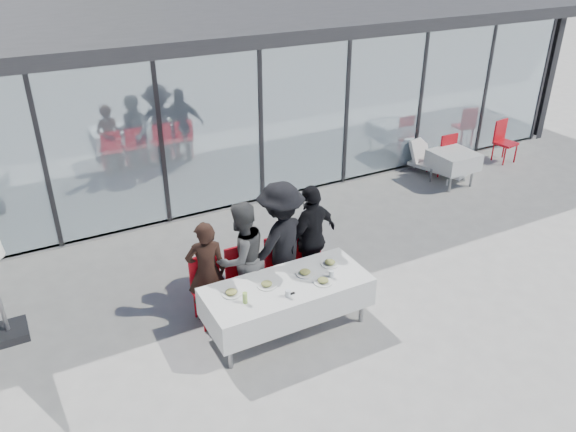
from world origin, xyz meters
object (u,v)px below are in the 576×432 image
object	(u,v)px
diner_chair_a	(208,286)
lounger	(433,162)
diner_chair_c	(281,265)
diner_chair_d	(312,256)
spare_chair_b	(444,152)
plate_d	(330,263)
diner_b	(242,257)
diner_chair_b	(243,276)
juice_bottle	(245,298)
spare_chair_a	(503,139)
dining_table	(287,297)
diner_d	(312,238)
spare_table_right	(453,160)
plate_b	(267,285)
plate_c	(305,273)
diner_a	(207,272)
plate_a	(231,293)
plate_extra	(323,281)
folded_eyeglasses	(290,294)
diner_c	(281,242)

from	to	relation	value
diner_chair_a	lounger	distance (m)	6.87
diner_chair_c	diner_chair_d	world-z (taller)	same
diner_chair_d	spare_chair_b	distance (m)	5.38
lounger	plate_d	bearing A→B (deg)	-146.08
diner_b	diner_chair_b	bearing A→B (deg)	73.92
juice_bottle	spare_chair_a	world-z (taller)	spare_chair_a
dining_table	diner_d	xyz separation A→B (m)	(0.82, 0.76, 0.32)
spare_table_right	juice_bottle	bearing A→B (deg)	-155.47
diner_chair_c	plate_b	distance (m)	0.91
dining_table	spare_table_right	world-z (taller)	dining_table
plate_d	diner_chair_b	bearing A→B (deg)	150.54
dining_table	plate_c	world-z (taller)	plate_c
lounger	diner_b	bearing A→B (deg)	-156.19
diner_d	diner_chair_b	bearing A→B (deg)	-18.27
diner_a	diner_b	bearing A→B (deg)	-166.87
diner_chair_d	plate_c	xyz separation A→B (m)	(-0.49, -0.66, 0.24)
diner_chair_c	spare_chair_b	size ratio (longest dim) A/B	1.00
diner_b	plate_d	bearing A→B (deg)	134.04
plate_a	plate_c	world-z (taller)	same
diner_chair_a	diner_chair_c	bearing A→B (deg)	0.00
plate_a	plate_c	size ratio (longest dim) A/B	1.00
diner_chair_a	juice_bottle	distance (m)	0.93
diner_chair_b	lounger	world-z (taller)	diner_chair_b
plate_extra	dining_table	bearing A→B (deg)	155.07
diner_d	plate_b	bearing A→B (deg)	13.26
diner_b	diner_d	world-z (taller)	diner_d
diner_b	spare_chair_b	bearing A→B (deg)	-174.06
dining_table	plate_b	world-z (taller)	plate_b
plate_d	spare_chair_a	xyz separation A→B (m)	(6.68, 3.03, -0.24)
plate_d	diner_chair_c	bearing A→B (deg)	126.70
spare_chair_b	lounger	xyz separation A→B (m)	(-0.12, 0.17, -0.28)
dining_table	diner_chair_a	distance (m)	1.14
spare_chair_a	folded_eyeglasses	bearing A→B (deg)	-155.67
diner_c	folded_eyeglasses	world-z (taller)	diner_c
diner_d	spare_table_right	bearing A→B (deg)	-176.36
diner_a	plate_b	xyz separation A→B (m)	(0.59, -0.68, 0.01)
plate_c	lounger	world-z (taller)	plate_c
plate_b	plate_extra	bearing A→B (deg)	-21.88
diner_chair_a	diner_b	xyz separation A→B (m)	(0.53, 0.01, 0.31)
diner_chair_d	plate_a	distance (m)	1.71
diner_d	folded_eyeglasses	bearing A→B (deg)	28.90
diner_chair_b	folded_eyeglasses	bearing A→B (deg)	-76.30
spare_table_right	plate_d	bearing A→B (deg)	-151.61
plate_c	diner_a	bearing A→B (deg)	150.36
diner_c	spare_table_right	distance (m)	5.47
folded_eyeglasses	spare_table_right	distance (m)	6.23
diner_a	plate_b	world-z (taller)	diner_a
juice_bottle	diner_chair_c	bearing A→B (deg)	41.86
spare_table_right	spare_chair_b	xyz separation A→B (m)	(0.20, 0.51, -0.02)
diner_b	diner_chair_d	world-z (taller)	diner_b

